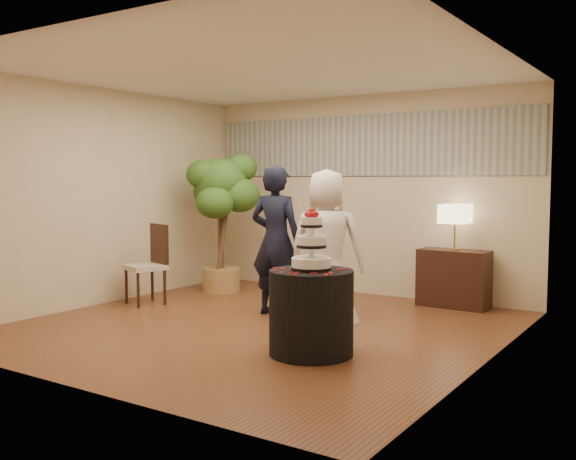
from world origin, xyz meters
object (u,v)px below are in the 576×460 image
Objects in this scene: console at (454,278)px; cake_table at (311,312)px; wedding_cake at (311,239)px; groom at (276,240)px; table_lamp at (455,227)px; side_chair at (145,265)px; bride at (327,245)px; ficus_tree at (221,222)px.

cake_table is at bearing -95.25° from console.
wedding_cake is at bearing 0.00° from cake_table.
wedding_cake is 3.01m from console.
groom reaches higher than wedding_cake.
console is (0.37, 2.90, -0.71)m from wedding_cake.
wedding_cake reaches higher than table_lamp.
table_lamp is 0.56× the size of side_chair.
console is 1.51× the size of table_lamp.
side_chair is at bearing 164.03° from wedding_cake.
bride is 1.68× the size of side_chair.
cake_table is 0.76× the size of side_chair.
groom is 1.72× the size of side_chair.
ficus_tree is (-2.21, 0.80, 0.14)m from bride.
wedding_cake is (0.61, -1.34, 0.21)m from bride.
bride is at bearing -120.06° from console.
table_lamp is 4.01m from side_chair.
bride is at bearing -19.91° from ficus_tree.
wedding_cake is at bearing 90.87° from bride.
table_lamp reaches higher than console.
groom is at bearing -133.28° from console.
ficus_tree is at bearing 98.81° from side_chair.
groom is 1.87m from side_chair.
side_chair is at bearing -149.34° from table_lamp.
groom is 3.11× the size of wedding_cake.
table_lamp is (1.64, 1.62, 0.12)m from groom.
bride is 1.85m from table_lamp.
table_lamp is (0.98, 1.56, 0.15)m from bride.
wedding_cake is at bearing 3.45° from side_chair.
groom is at bearing 32.29° from side_chair.
cake_table is at bearing 90.87° from bride.
groom is 1.81m from wedding_cake.
table_lamp reaches higher than cake_table.
groom reaches higher than table_lamp.
console is 3.34m from ficus_tree.
ficus_tree reaches higher than console.
bride is at bearing 30.29° from side_chair.
table_lamp is at bearing -145.55° from bride.
bride is (0.66, 0.06, -0.03)m from groom.
wedding_cake reaches higher than console.
cake_table is at bearing 128.20° from groom.
table_lamp is at bearing 82.74° from cake_table.
console is (0.37, 2.90, -0.03)m from cake_table.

